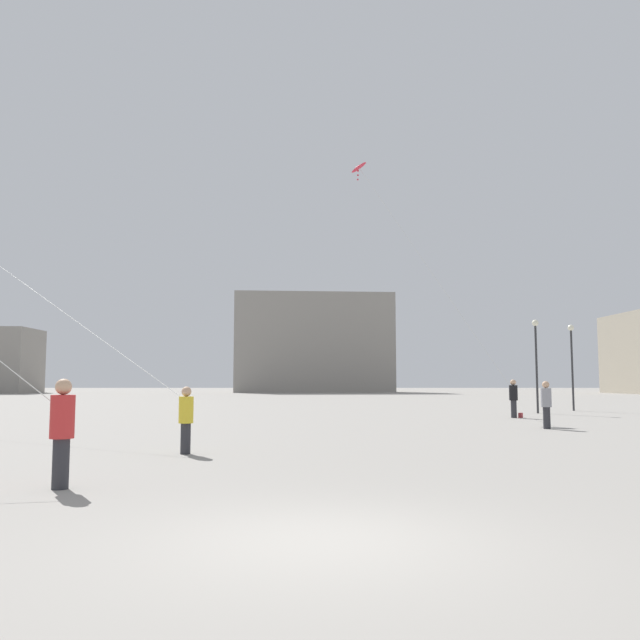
% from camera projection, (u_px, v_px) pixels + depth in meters
% --- Properties ---
extents(ground_plane, '(300.00, 300.00, 0.00)m').
position_uv_depth(ground_plane, '(321.00, 541.00, 7.33)').
color(ground_plane, gray).
extents(person_in_black, '(0.40, 0.40, 1.85)m').
position_uv_depth(person_in_black, '(513.00, 397.00, 31.46)').
color(person_in_black, '#2D2D33').
rests_on(person_in_black, ground_plane).
extents(person_in_yellow, '(0.36, 0.36, 1.65)m').
position_uv_depth(person_in_yellow, '(185.00, 417.00, 16.05)').
color(person_in_yellow, '#2D2D33').
rests_on(person_in_yellow, ground_plane).
extents(person_in_grey, '(0.39, 0.39, 1.78)m').
position_uv_depth(person_in_grey, '(546.00, 403.00, 24.36)').
color(person_in_grey, '#2D2D33').
rests_on(person_in_grey, ground_plane).
extents(person_in_red, '(0.40, 0.40, 1.83)m').
position_uv_depth(person_in_red, '(61.00, 428.00, 10.91)').
color(person_in_red, '#2D2D33').
rests_on(person_in_red, ground_plane).
extents(kite_crimson_diamond, '(7.65, 5.18, 13.05)m').
position_uv_depth(kite_crimson_diamond, '(360.00, 170.00, 37.20)').
color(kite_crimson_diamond, red).
extents(building_centre_hall, '(24.51, 10.38, 14.97)m').
position_uv_depth(building_centre_hall, '(313.00, 343.00, 99.83)').
color(building_centre_hall, gray).
rests_on(building_centre_hall, ground_plane).
extents(lamppost_east, '(0.36, 0.36, 5.14)m').
position_uv_depth(lamppost_east, '(571.00, 353.00, 39.02)').
color(lamppost_east, '#2D2D30').
rests_on(lamppost_east, ground_plane).
extents(lamppost_west, '(0.36, 0.36, 5.16)m').
position_uv_depth(lamppost_west, '(535.00, 351.00, 36.01)').
color(lamppost_west, '#2D2D30').
rests_on(lamppost_west, ground_plane).
extents(handbag_beside_flyer, '(0.29, 0.34, 0.24)m').
position_uv_depth(handbag_beside_flyer, '(520.00, 415.00, 31.47)').
color(handbag_beside_flyer, maroon).
rests_on(handbag_beside_flyer, ground_plane).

